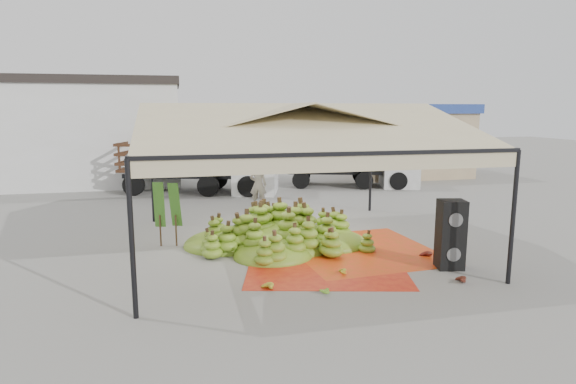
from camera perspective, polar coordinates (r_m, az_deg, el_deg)
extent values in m
plane|color=slate|center=(13.83, 0.60, -6.39)|extent=(90.00, 90.00, 0.00)
cylinder|color=black|center=(9.26, -18.03, -5.49)|extent=(0.10, 0.10, 3.00)
cylinder|color=black|center=(11.65, 25.12, -2.83)|extent=(0.10, 0.10, 3.00)
cylinder|color=black|center=(17.09, -15.81, 1.52)|extent=(0.10, 0.10, 3.00)
cylinder|color=black|center=(18.50, 9.78, 2.36)|extent=(0.10, 0.10, 3.00)
pyramid|color=#BFB387|center=(13.29, 0.62, 8.26)|extent=(8.00, 8.00, 1.00)
cube|color=black|center=(13.31, 0.62, 6.11)|extent=(8.00, 8.00, 0.08)
cube|color=#BFB387|center=(13.32, 0.62, 5.33)|extent=(8.00, 8.00, 0.36)
cube|color=silver|center=(27.80, -27.47, 5.94)|extent=(14.00, 6.00, 5.00)
cube|color=black|center=(27.80, -27.92, 11.49)|extent=(14.30, 6.30, 0.40)
cube|color=tan|center=(29.12, 13.89, 5.51)|extent=(6.00, 5.00, 3.60)
cube|color=navy|center=(29.04, 14.06, 9.55)|extent=(6.30, 5.30, 0.50)
cube|color=red|center=(12.29, 4.42, -8.50)|extent=(4.59, 4.45, 0.01)
cube|color=red|center=(13.56, 8.80, -6.82)|extent=(4.07, 4.25, 0.01)
ellipsoid|color=#517117|center=(13.74, -0.94, -3.98)|extent=(6.23, 5.46, 1.17)
ellipsoid|color=gold|center=(11.60, 6.09, -9.20)|extent=(0.46, 0.40, 0.19)
ellipsoid|color=gold|center=(10.56, -2.75, -11.02)|extent=(0.60, 0.56, 0.22)
ellipsoid|color=#592314|center=(11.65, 19.47, -9.59)|extent=(0.53, 0.47, 0.21)
ellipsoid|color=maroon|center=(13.25, 15.95, -7.04)|extent=(0.60, 0.57, 0.21)
ellipsoid|color=#387919|center=(10.47, 4.09, -11.36)|extent=(0.50, 0.50, 0.18)
ellipsoid|color=#3B7919|center=(12.96, -5.58, 4.27)|extent=(0.24, 0.24, 0.20)
ellipsoid|color=#3B7919|center=(13.23, 0.89, 4.43)|extent=(0.24, 0.24, 0.20)
ellipsoid|color=#3B7919|center=(13.67, 7.02, 4.54)|extent=(0.24, 0.24, 0.20)
ellipsoid|color=#3B7919|center=(14.25, 12.72, 4.58)|extent=(0.24, 0.24, 0.20)
cube|color=black|center=(12.50, 18.61, -6.68)|extent=(0.71, 0.65, 0.85)
cube|color=black|center=(12.29, 18.83, -2.87)|extent=(0.71, 0.65, 0.85)
imported|color=gray|center=(18.99, -3.55, 0.87)|extent=(0.77, 0.62, 1.82)
cube|color=#472817|center=(22.98, -12.53, 2.74)|extent=(5.76, 3.81, 0.13)
cube|color=silver|center=(22.28, -3.85, 3.01)|extent=(2.48, 2.77, 2.43)
cylinder|color=black|center=(22.67, -17.82, 0.78)|extent=(1.00, 0.57, 0.95)
cylinder|color=black|center=(24.63, -16.08, 1.56)|extent=(1.00, 0.57, 0.95)
cylinder|color=black|center=(21.69, -9.44, 0.73)|extent=(1.00, 0.57, 0.95)
cylinder|color=black|center=(23.73, -8.34, 1.54)|extent=(1.00, 0.57, 0.95)
cylinder|color=black|center=(21.37, -4.73, 0.70)|extent=(1.00, 0.57, 0.95)
cylinder|color=black|center=(23.44, -4.03, 1.52)|extent=(1.00, 0.57, 0.95)
ellipsoid|color=#4E831B|center=(22.92, -12.58, 4.05)|extent=(4.59, 3.01, 0.74)
cube|color=gold|center=(22.75, -11.33, 5.12)|extent=(2.62, 2.61, 0.26)
cube|color=#442416|center=(24.35, 5.70, 3.07)|extent=(5.22, 3.47, 0.11)
cube|color=silver|center=(24.67, 13.07, 3.17)|extent=(2.25, 2.51, 2.20)
cylinder|color=black|center=(23.48, 1.55, 1.44)|extent=(0.91, 0.52, 0.86)
cylinder|color=black|center=(25.37, 1.70, 2.08)|extent=(0.91, 0.52, 0.86)
cylinder|color=black|center=(23.57, 9.02, 1.36)|extent=(0.91, 0.52, 0.86)
cylinder|color=black|center=(25.46, 8.61, 2.00)|extent=(0.91, 0.52, 0.86)
cylinder|color=black|center=(23.79, 12.93, 1.31)|extent=(0.91, 0.52, 0.86)
cylinder|color=black|center=(25.66, 12.24, 1.95)|extent=(0.91, 0.52, 0.86)
ellipsoid|color=#366E17|center=(24.30, 5.72, 4.19)|extent=(4.16, 2.74, 0.67)
cube|color=#C5D217|center=(24.29, 6.87, 5.07)|extent=(2.38, 2.37, 0.24)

